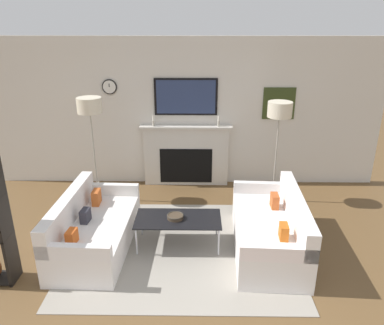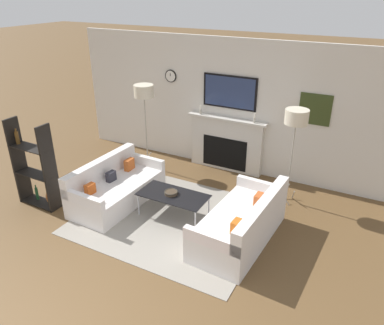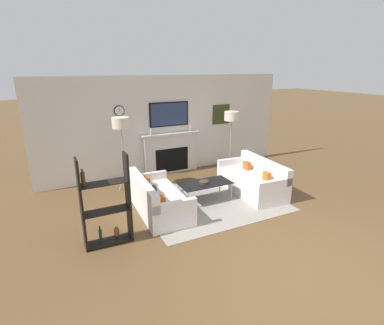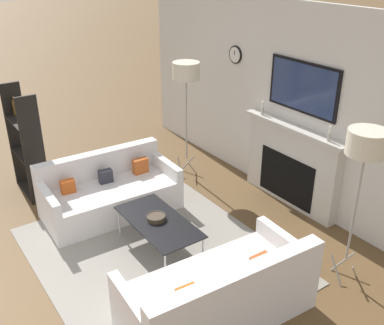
% 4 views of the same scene
% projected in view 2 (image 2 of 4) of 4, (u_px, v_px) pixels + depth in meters
% --- Properties ---
extents(fireplace_wall, '(7.13, 0.28, 2.70)m').
position_uv_depth(fireplace_wall, '(230.00, 113.00, 7.62)').
color(fireplace_wall, silver).
rests_on(fireplace_wall, ground_plane).
extents(area_rug, '(3.03, 2.55, 0.01)m').
position_uv_depth(area_rug, '(174.00, 219.00, 6.33)').
color(area_rug, gray).
rests_on(area_rug, ground_plane).
extents(couch_left, '(0.93, 1.80, 0.77)m').
position_uv_depth(couch_left, '(116.00, 188.00, 6.73)').
color(couch_left, silver).
rests_on(couch_left, ground_plane).
extents(couch_right, '(0.97, 1.88, 0.79)m').
position_uv_depth(couch_right, '(242.00, 225.00, 5.69)').
color(couch_right, silver).
rests_on(couch_right, ground_plane).
extents(coffee_table, '(1.17, 0.58, 0.42)m').
position_uv_depth(coffee_table, '(173.00, 196.00, 6.24)').
color(coffee_table, black).
rests_on(coffee_table, ground_plane).
extents(decorative_bowl, '(0.23, 0.23, 0.06)m').
position_uv_depth(decorative_bowl, '(171.00, 193.00, 6.23)').
color(decorative_bowl, '#423426').
rests_on(decorative_bowl, coffee_table).
extents(floor_lamp_left, '(0.40, 0.40, 1.80)m').
position_uv_depth(floor_lamp_left, '(144.00, 92.00, 7.45)').
color(floor_lamp_left, '#9E998E').
rests_on(floor_lamp_left, ground_plane).
extents(floor_lamp_right, '(0.39, 0.39, 1.74)m').
position_uv_depth(floor_lamp_right, '(297.00, 118.00, 6.18)').
color(floor_lamp_right, '#9E998E').
rests_on(floor_lamp_right, ground_plane).
extents(shelf_unit, '(0.80, 0.28, 1.57)m').
position_uv_depth(shelf_unit, '(35.00, 168.00, 6.47)').
color(shelf_unit, black).
rests_on(shelf_unit, ground_plane).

